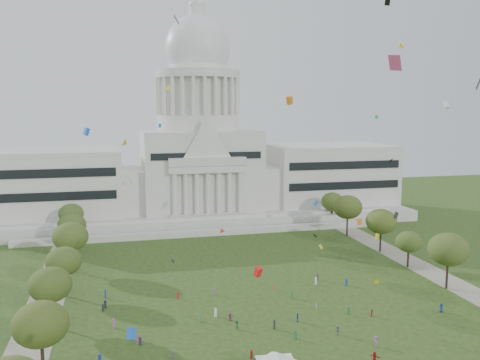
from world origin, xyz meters
TOP-DOWN VIEW (x-y plane):
  - ground at (0.00, 0.00)m, footprint 400.00×400.00m
  - capitol at (0.00, 113.59)m, footprint 160.00×64.50m
  - path_left at (-48.00, 30.00)m, footprint 8.00×160.00m
  - path_right at (48.00, 30.00)m, footprint 8.00×160.00m
  - row_tree_l_1 at (-44.07, -2.96)m, footprint 8.86×8.86m
  - row_tree_l_2 at (-45.04, 17.30)m, footprint 8.42×8.42m
  - row_tree_r_2 at (44.17, 17.44)m, footprint 9.55×9.55m
  - row_tree_l_3 at (-44.09, 33.92)m, footprint 8.12×8.12m
  - row_tree_r_3 at (44.40, 34.48)m, footprint 7.01×7.01m
  - row_tree_l_4 at (-44.08, 52.42)m, footprint 9.29×9.29m
  - row_tree_r_4 at (44.76, 50.04)m, footprint 9.19×9.19m
  - row_tree_l_5 at (-45.22, 71.01)m, footprint 8.33×8.33m
  - row_tree_r_5 at (43.49, 70.19)m, footprint 9.82×9.82m
  - row_tree_l_6 at (-46.87, 89.14)m, footprint 8.19×8.19m
  - row_tree_r_6 at (45.96, 88.13)m, footprint 8.42×8.42m
  - event_tent at (-7.99, -12.33)m, footprint 9.21×9.21m
  - person_0 at (34.12, 5.18)m, footprint 1.14×1.06m
  - person_2 at (18.78, 6.51)m, footprint 0.85×0.87m
  - person_3 at (8.20, 0.28)m, footprint 1.33×1.35m
  - person_4 at (2.87, 7.70)m, footprint 0.81×1.15m
  - person_5 at (-10.21, 11.39)m, footprint 1.69×1.35m
  - person_8 at (-9.89, 7.34)m, footprint 0.88×0.58m
  - person_9 at (12.97, -5.79)m, footprint 0.88×1.35m
  - person_10 at (9.02, 12.75)m, footprint 0.53×0.96m
  - person_11 at (9.76, -11.15)m, footprint 1.73×1.84m
  - distant_crowd at (-12.51, 14.44)m, footprint 59.03×38.08m
  - kite_swarm at (4.71, 11.60)m, footprint 90.59×104.53m

SIDE VIEW (x-z plane):
  - ground at x=0.00m, z-range 0.00..0.00m
  - path_left at x=-48.00m, z-range 0.00..0.04m
  - path_right at x=48.00m, z-range 0.00..0.04m
  - person_2 at x=18.78m, z-range 0.00..1.54m
  - person_10 at x=9.02m, z-range 0.00..1.62m
  - person_5 at x=-10.21m, z-range 0.00..1.71m
  - person_8 at x=-9.89m, z-range 0.00..1.74m
  - distant_crowd at x=-12.51m, z-range -0.09..1.85m
  - person_4 at x=2.87m, z-range 0.00..1.78m
  - person_9 at x=12.97m, z-range 0.00..1.93m
  - person_3 at x=8.20m, z-range 0.00..1.94m
  - person_0 at x=34.12m, z-range 0.00..1.95m
  - person_11 at x=9.76m, z-range 0.00..1.96m
  - event_tent at x=-7.99m, z-range 1.30..6.00m
  - row_tree_r_3 at x=44.40m, z-range 2.09..12.07m
  - row_tree_l_3 at x=-44.09m, z-range 2.43..13.98m
  - row_tree_l_6 at x=-46.87m, z-range 2.45..14.09m
  - row_tree_l_5 at x=-45.22m, z-range 2.49..14.34m
  - row_tree_r_6 at x=45.96m, z-range 2.52..14.49m
  - row_tree_l_2 at x=-45.04m, z-range 2.52..14.49m
  - row_tree_l_1 at x=-44.07m, z-range 2.65..15.25m
  - row_tree_r_4 at x=44.76m, z-range 2.76..15.82m
  - row_tree_l_4 at x=-44.08m, z-range 2.79..16.00m
  - row_tree_r_2 at x=44.17m, z-range 2.87..16.45m
  - row_tree_r_5 at x=43.49m, z-range 2.95..16.91m
  - capitol at x=0.00m, z-range -23.35..67.95m
  - kite_swarm at x=4.71m, z-range -2.02..58.47m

